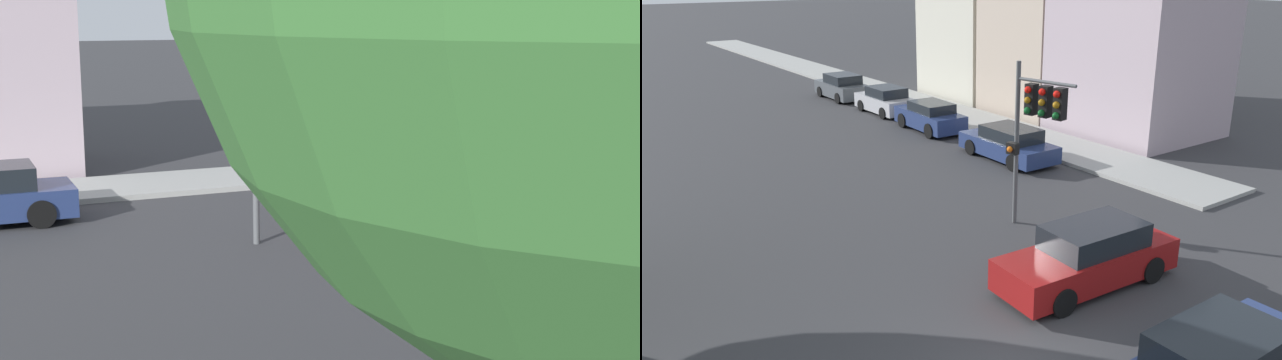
{
  "view_description": "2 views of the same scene",
  "coord_description": "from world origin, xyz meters",
  "views": [
    {
      "loc": [
        -12.51,
        12.68,
        4.91
      ],
      "look_at": [
        2.83,
        5.79,
        1.74
      ],
      "focal_mm": 50.0,
      "sensor_mm": 36.0,
      "label": 1
    },
    {
      "loc": [
        -6.87,
        -7.37,
        7.55
      ],
      "look_at": [
        2.72,
        5.89,
        1.98
      ],
      "focal_mm": 35.0,
      "sensor_mm": 36.0,
      "label": 2
    }
  ],
  "objects": [
    {
      "name": "rowhouse_backdrop",
      "position": [
        17.51,
        17.52,
        5.83
      ],
      "size": [
        8.3,
        18.4,
        11.74
      ],
      "color": "#B29EA8",
      "rests_on": "ground_plane"
    },
    {
      "name": "sidewalk_strip",
      "position": [
        12.23,
        33.38,
        0.07
      ],
      "size": [
        3.17,
        60.0,
        0.15
      ],
      "color": "#9E9E99",
      "rests_on": "ground_plane"
    },
    {
      "name": "traffic_signal",
      "position": [
        5.14,
        5.6,
        3.58
      ],
      "size": [
        0.88,
        2.1,
        5.03
      ],
      "rotation": [
        0.0,
        0.0,
        3.34
      ],
      "color": "#515456",
      "rests_on": "ground_plane"
    },
    {
      "name": "parked_car_1",
      "position": [
        9.31,
        17.65,
        0.69
      ],
      "size": [
        1.93,
        4.22,
        1.43
      ],
      "rotation": [
        0.0,
        0.0,
        1.54
      ],
      "color": "navy",
      "rests_on": "ground_plane"
    },
    {
      "name": "crossing_car_0",
      "position": [
        3.91,
        2.16,
        0.75
      ],
      "size": [
        4.88,
        2.02,
        1.59
      ],
      "rotation": [
        0.0,
        0.0,
        3.09
      ],
      "color": "maroon",
      "rests_on": "ground_plane"
    },
    {
      "name": "parked_car_3",
      "position": [
        9.31,
        27.45,
        0.71
      ],
      "size": [
        1.95,
        4.16,
        1.5
      ],
      "rotation": [
        0.0,
        0.0,
        1.57
      ],
      "color": "#4C5156",
      "rests_on": "ground_plane"
    },
    {
      "name": "parked_car_2",
      "position": [
        9.48,
        22.37,
        0.69
      ],
      "size": [
        1.9,
        3.96,
        1.46
      ],
      "rotation": [
        0.0,
        0.0,
        1.58
      ],
      "color": "#B7B7BC",
      "rests_on": "ground_plane"
    },
    {
      "name": "parked_car_0",
      "position": [
        9.3,
        11.68,
        0.67
      ],
      "size": [
        2.0,
        4.5,
        1.4
      ],
      "rotation": [
        0.0,
        0.0,
        1.56
      ],
      "color": "navy",
      "rests_on": "ground_plane"
    }
  ]
}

